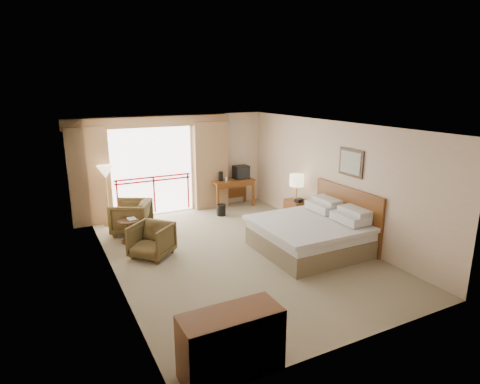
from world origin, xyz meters
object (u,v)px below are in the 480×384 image
dresser (231,344)px  table_lamp (297,181)px  side_table (128,227)px  armchair_near (153,256)px  nightstand (297,213)px  armchair_far (132,233)px  desk (231,185)px  floor_lamp (105,174)px  tv (241,172)px  bed (311,234)px  wastebasket (221,210)px

dresser → table_lamp: bearing=44.3°
side_table → armchair_near: bearing=-75.6°
nightstand → table_lamp: (0.00, 0.05, 0.82)m
armchair_far → side_table: bearing=9.7°
desk → dresser: 7.19m
nightstand → floor_lamp: floor_lamp is taller
armchair_far → dresser: 5.55m
tv → dresser: size_ratio=0.34×
bed → tv: size_ratio=4.98×
table_lamp → tv: (-0.45, 2.17, -0.15)m
dresser → tv: bearing=58.6°
nightstand → armchair_far: size_ratio=0.75×
bed → side_table: bed is taller
floor_lamp → dresser: floor_lamp is taller
wastebasket → dresser: 6.30m
bed → armchair_far: bed is taller
desk → armchair_near: bearing=-139.2°
side_table → armchair_far: bearing=71.5°
side_table → floor_lamp: size_ratio=0.34×
floor_lamp → wastebasket: bearing=-10.9°
side_table → floor_lamp: (-0.19, 1.39, 0.98)m
nightstand → wastebasket: size_ratio=2.12×
bed → dresser: (-3.22, -2.68, 0.04)m
armchair_far → table_lamp: bearing=99.7°
bed → dresser: bearing=-140.2°
table_lamp → side_table: (-4.08, 0.71, -0.79)m
nightstand → armchair_near: size_ratio=0.84×
armchair_near → tv: bearing=83.9°
tv → floor_lamp: size_ratio=0.27×
table_lamp → dresser: (-3.90, -4.24, -0.73)m
bed → wastebasket: (-0.71, 3.10, -0.22)m
bed → desk: size_ratio=1.70×
bed → armchair_near: bed is taller
armchair_near → floor_lamp: 2.78m
nightstand → side_table: 4.15m
armchair_near → dresser: bearing=-43.5°
desk → nightstand: bearing=-70.5°
desk → armchair_far: size_ratio=1.41×
nightstand → tv: size_ratio=1.54×
wastebasket → armchair_near: 3.05m
table_lamp → dresser: 5.80m
nightstand → desk: (-0.75, 2.28, 0.31)m
desk → side_table: 3.67m
armchair_near → floor_lamp: size_ratio=0.50×
armchair_near → wastebasket: bearing=84.8°
nightstand → side_table: bearing=167.6°
armchair_near → dresser: (-0.08, -3.93, 0.42)m
armchair_far → floor_lamp: bearing=-125.6°
tv → wastebasket: bearing=-156.8°
table_lamp → armchair_near: 4.00m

